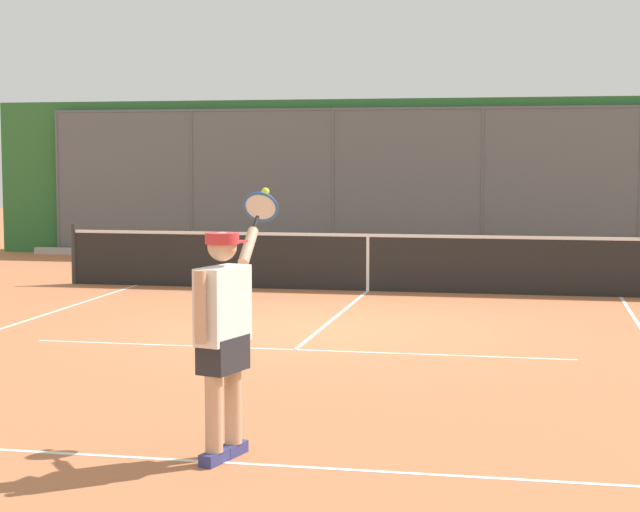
# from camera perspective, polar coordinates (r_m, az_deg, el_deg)

# --- Properties ---
(ground_plane) EXTENTS (60.00, 60.00, 0.00)m
(ground_plane) POSITION_cam_1_polar(r_m,az_deg,el_deg) (13.88, 0.03, -3.94)
(ground_plane) COLOR #B76B42
(court_line_markings) EXTENTS (8.25, 10.22, 0.01)m
(court_line_markings) POSITION_cam_1_polar(r_m,az_deg,el_deg) (12.14, -1.63, -5.27)
(court_line_markings) COLOR white
(court_line_markings) RESTS_ON ground
(fence_backdrop) EXTENTS (19.28, 1.37, 3.52)m
(fence_backdrop) POSITION_cam_1_polar(r_m,az_deg,el_deg) (23.88, 4.84, 4.11)
(fence_backdrop) COLOR #565B60
(fence_backdrop) RESTS_ON ground
(tennis_net) EXTENTS (10.61, 0.09, 1.07)m
(tennis_net) POSITION_cam_1_polar(r_m,az_deg,el_deg) (17.81, 2.58, -0.30)
(tennis_net) COLOR #2D2D2D
(tennis_net) RESTS_ON ground
(tennis_player) EXTENTS (0.38, 1.42, 1.98)m
(tennis_player) POSITION_cam_1_polar(r_m,az_deg,el_deg) (7.85, -5.18, -3.77)
(tennis_player) COLOR navy
(tennis_player) RESTS_ON ground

